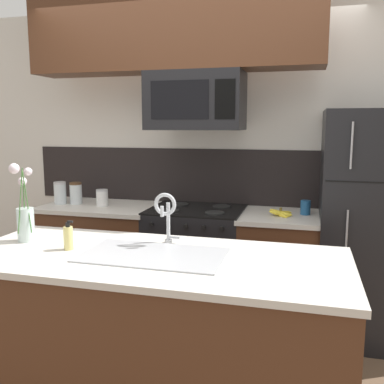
{
  "coord_description": "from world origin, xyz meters",
  "views": [
    {
      "loc": [
        0.85,
        -2.41,
        1.6
      ],
      "look_at": [
        0.13,
        0.27,
        1.16
      ],
      "focal_mm": 40.0,
      "sensor_mm": 36.0,
      "label": 1
    }
  ],
  "objects_px": {
    "microwave": "(196,101)",
    "storage_jar_tall": "(60,193)",
    "storage_jar_short": "(102,198)",
    "dish_soap_bottle": "(68,238)",
    "stove_range": "(196,263)",
    "banana_bunch": "(281,213)",
    "sink_faucet": "(166,211)",
    "flower_vase": "(25,219)",
    "storage_jar_medium": "(76,193)",
    "refrigerator": "(378,227)",
    "coffee_tin": "(305,208)"
  },
  "relations": [
    {
      "from": "microwave",
      "to": "storage_jar_short",
      "type": "height_order",
      "value": "microwave"
    },
    {
      "from": "stove_range",
      "to": "storage_jar_tall",
      "type": "relative_size",
      "value": 4.79
    },
    {
      "from": "refrigerator",
      "to": "storage_jar_medium",
      "type": "bearing_deg",
      "value": -179.56
    },
    {
      "from": "refrigerator",
      "to": "banana_bunch",
      "type": "height_order",
      "value": "refrigerator"
    },
    {
      "from": "banana_bunch",
      "to": "dish_soap_bottle",
      "type": "distance_m",
      "value": 1.62
    },
    {
      "from": "stove_range",
      "to": "banana_bunch",
      "type": "xyz_separation_m",
      "value": [
        0.68,
        -0.06,
        0.47
      ]
    },
    {
      "from": "refrigerator",
      "to": "coffee_tin",
      "type": "relative_size",
      "value": 15.48
    },
    {
      "from": "sink_faucet",
      "to": "flower_vase",
      "type": "height_order",
      "value": "flower_vase"
    },
    {
      "from": "microwave",
      "to": "storage_jar_medium",
      "type": "relative_size",
      "value": 3.93
    },
    {
      "from": "storage_jar_medium",
      "to": "sink_faucet",
      "type": "xyz_separation_m",
      "value": [
        1.18,
        -1.03,
        0.1
      ]
    },
    {
      "from": "storage_jar_short",
      "to": "dish_soap_bottle",
      "type": "height_order",
      "value": "dish_soap_bottle"
    },
    {
      "from": "stove_range",
      "to": "coffee_tin",
      "type": "bearing_deg",
      "value": 3.34
    },
    {
      "from": "dish_soap_bottle",
      "to": "flower_vase",
      "type": "xyz_separation_m",
      "value": [
        -0.34,
        0.09,
        0.07
      ]
    },
    {
      "from": "storage_jar_tall",
      "to": "storage_jar_short",
      "type": "xyz_separation_m",
      "value": [
        0.4,
        0.0,
        -0.03
      ]
    },
    {
      "from": "storage_jar_tall",
      "to": "storage_jar_medium",
      "type": "height_order",
      "value": "storage_jar_tall"
    },
    {
      "from": "stove_range",
      "to": "storage_jar_short",
      "type": "xyz_separation_m",
      "value": [
        -0.83,
        -0.03,
        0.52
      ]
    },
    {
      "from": "banana_bunch",
      "to": "sink_faucet",
      "type": "bearing_deg",
      "value": -121.39
    },
    {
      "from": "stove_range",
      "to": "refrigerator",
      "type": "height_order",
      "value": "refrigerator"
    },
    {
      "from": "microwave",
      "to": "coffee_tin",
      "type": "xyz_separation_m",
      "value": [
        0.86,
        0.07,
        -0.81
      ]
    },
    {
      "from": "stove_range",
      "to": "microwave",
      "type": "bearing_deg",
      "value": -89.84
    },
    {
      "from": "sink_faucet",
      "to": "dish_soap_bottle",
      "type": "relative_size",
      "value": 1.85
    },
    {
      "from": "banana_bunch",
      "to": "sink_faucet",
      "type": "relative_size",
      "value": 0.62
    },
    {
      "from": "coffee_tin",
      "to": "sink_faucet",
      "type": "relative_size",
      "value": 0.36
    },
    {
      "from": "storage_jar_tall",
      "to": "storage_jar_short",
      "type": "bearing_deg",
      "value": 0.56
    },
    {
      "from": "storage_jar_short",
      "to": "storage_jar_medium",
      "type": "bearing_deg",
      "value": 173.6
    },
    {
      "from": "storage_jar_medium",
      "to": "sink_faucet",
      "type": "distance_m",
      "value": 1.57
    },
    {
      "from": "coffee_tin",
      "to": "storage_jar_tall",
      "type": "bearing_deg",
      "value": -177.73
    },
    {
      "from": "refrigerator",
      "to": "sink_faucet",
      "type": "xyz_separation_m",
      "value": [
        -1.3,
        -1.05,
        0.26
      ]
    },
    {
      "from": "storage_jar_short",
      "to": "microwave",
      "type": "bearing_deg",
      "value": 0.55
    },
    {
      "from": "sink_faucet",
      "to": "flower_vase",
      "type": "relative_size",
      "value": 0.65
    },
    {
      "from": "microwave",
      "to": "sink_faucet",
      "type": "distance_m",
      "value": 1.22
    },
    {
      "from": "stove_range",
      "to": "banana_bunch",
      "type": "relative_size",
      "value": 4.87
    },
    {
      "from": "microwave",
      "to": "coffee_tin",
      "type": "distance_m",
      "value": 1.19
    },
    {
      "from": "stove_range",
      "to": "sink_faucet",
      "type": "bearing_deg",
      "value": -85.24
    },
    {
      "from": "banana_bunch",
      "to": "flower_vase",
      "type": "relative_size",
      "value": 0.4
    },
    {
      "from": "storage_jar_medium",
      "to": "banana_bunch",
      "type": "height_order",
      "value": "storage_jar_medium"
    },
    {
      "from": "refrigerator",
      "to": "flower_vase",
      "type": "xyz_separation_m",
      "value": [
        -2.13,
        -1.2,
        0.2
      ]
    },
    {
      "from": "storage_jar_tall",
      "to": "dish_soap_bottle",
      "type": "xyz_separation_m",
      "value": [
        0.82,
        -1.23,
        -0.03
      ]
    },
    {
      "from": "dish_soap_bottle",
      "to": "storage_jar_short",
      "type": "bearing_deg",
      "value": 108.68
    },
    {
      "from": "storage_jar_tall",
      "to": "flower_vase",
      "type": "bearing_deg",
      "value": -67.1
    },
    {
      "from": "refrigerator",
      "to": "storage_jar_tall",
      "type": "distance_m",
      "value": 2.62
    },
    {
      "from": "stove_range",
      "to": "dish_soap_bottle",
      "type": "xyz_separation_m",
      "value": [
        -0.41,
        -1.27,
        0.52
      ]
    },
    {
      "from": "microwave",
      "to": "banana_bunch",
      "type": "height_order",
      "value": "microwave"
    },
    {
      "from": "stove_range",
      "to": "microwave",
      "type": "relative_size",
      "value": 1.25
    },
    {
      "from": "banana_bunch",
      "to": "sink_faucet",
      "type": "height_order",
      "value": "sink_faucet"
    },
    {
      "from": "refrigerator",
      "to": "dish_soap_bottle",
      "type": "xyz_separation_m",
      "value": [
        -1.79,
        -1.29,
        0.13
      ]
    },
    {
      "from": "refrigerator",
      "to": "banana_bunch",
      "type": "xyz_separation_m",
      "value": [
        -0.7,
        -0.08,
        0.08
      ]
    },
    {
      "from": "refrigerator",
      "to": "storage_jar_short",
      "type": "bearing_deg",
      "value": -178.73
    },
    {
      "from": "microwave",
      "to": "storage_jar_tall",
      "type": "relative_size",
      "value": 3.83
    },
    {
      "from": "microwave",
      "to": "dish_soap_bottle",
      "type": "distance_m",
      "value": 1.54
    }
  ]
}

